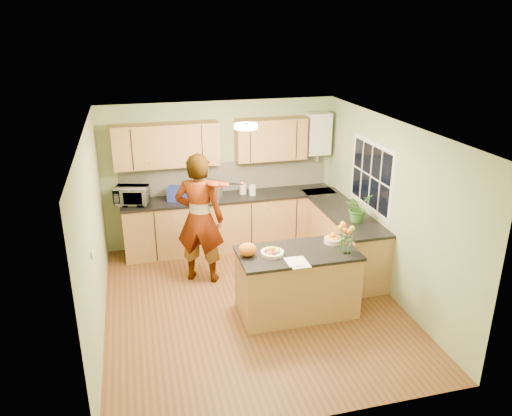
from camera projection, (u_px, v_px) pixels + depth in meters
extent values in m
plane|color=#573919|center=(252.00, 304.00, 7.02)|extent=(4.50, 4.50, 0.00)
cube|color=silver|center=(251.00, 128.00, 6.13)|extent=(4.00, 4.50, 0.02)
cube|color=#97AB7A|center=(221.00, 174.00, 8.61)|extent=(4.00, 0.02, 2.50)
cube|color=#97AB7A|center=(311.00, 313.00, 4.54)|extent=(4.00, 0.02, 2.50)
cube|color=#97AB7A|center=(94.00, 237.00, 6.11)|extent=(0.02, 4.50, 2.50)
cube|color=#97AB7A|center=(389.00, 208.00, 7.04)|extent=(0.02, 4.50, 2.50)
cube|color=#A37041|center=(231.00, 222.00, 8.65)|extent=(3.60, 0.60, 0.90)
cube|color=black|center=(230.00, 197.00, 8.47)|extent=(3.64, 0.62, 0.04)
cube|color=#A37041|center=(342.00, 238.00, 8.02)|extent=(0.60, 2.20, 0.90)
cube|color=black|center=(343.00, 211.00, 7.86)|extent=(0.62, 2.24, 0.04)
cube|color=beige|center=(226.00, 176.00, 8.64)|extent=(3.60, 0.02, 0.52)
cube|color=#A37041|center=(167.00, 145.00, 8.04)|extent=(1.70, 0.34, 0.70)
cube|color=#A37041|center=(271.00, 139.00, 8.45)|extent=(1.20, 0.34, 0.70)
cube|color=silver|center=(318.00, 133.00, 8.63)|extent=(0.40, 0.30, 0.72)
cylinder|color=#B8B8BD|center=(317.00, 156.00, 8.78)|extent=(0.06, 0.06, 0.20)
cube|color=silver|center=(371.00, 176.00, 7.48)|extent=(0.01, 1.30, 1.05)
cube|color=black|center=(371.00, 176.00, 7.48)|extent=(0.01, 1.18, 0.92)
cube|color=silver|center=(92.00, 254.00, 5.56)|extent=(0.02, 0.09, 0.09)
cylinder|color=#FFEABF|center=(246.00, 126.00, 6.42)|extent=(0.30, 0.30, 0.06)
cylinder|color=silver|center=(246.00, 124.00, 6.41)|extent=(0.10, 0.10, 0.02)
cube|color=#A37041|center=(297.00, 283.00, 6.69)|extent=(1.54, 0.77, 0.87)
cube|color=black|center=(298.00, 253.00, 6.53)|extent=(1.58, 0.81, 0.04)
cylinder|color=beige|center=(272.00, 253.00, 6.43)|extent=(0.30, 0.30, 0.05)
cylinder|color=beige|center=(333.00, 240.00, 6.77)|extent=(0.24, 0.24, 0.07)
cylinder|color=silver|center=(347.00, 245.00, 6.46)|extent=(0.11, 0.11, 0.22)
ellipsoid|color=orange|center=(247.00, 250.00, 6.38)|extent=(0.27, 0.25, 0.18)
cube|color=white|center=(298.00, 262.00, 6.22)|extent=(0.24, 0.33, 0.01)
imported|color=tan|center=(200.00, 219.00, 7.35)|extent=(0.86, 0.73, 1.99)
imported|color=silver|center=(132.00, 196.00, 8.05)|extent=(0.60, 0.48, 0.29)
cube|color=navy|center=(177.00, 194.00, 8.21)|extent=(0.35, 0.29, 0.24)
cylinder|color=#B8B8BD|center=(217.00, 190.00, 8.38)|extent=(0.18, 0.18, 0.24)
sphere|color=black|center=(217.00, 181.00, 8.32)|extent=(0.09, 0.09, 0.09)
cylinder|color=beige|center=(243.00, 189.00, 8.54)|extent=(0.15, 0.15, 0.18)
cylinder|color=silver|center=(252.00, 190.00, 8.49)|extent=(0.15, 0.15, 0.18)
imported|color=#346D24|center=(358.00, 208.00, 7.34)|extent=(0.48, 0.45, 0.42)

